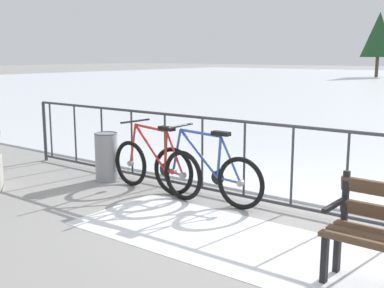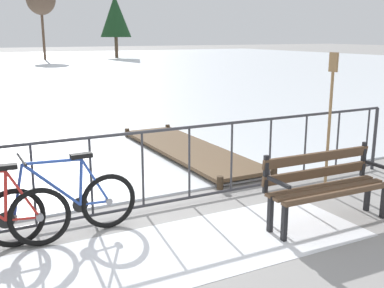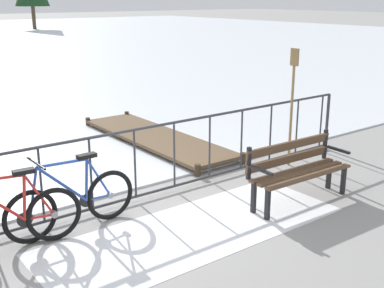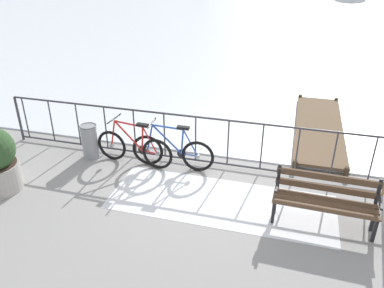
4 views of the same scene
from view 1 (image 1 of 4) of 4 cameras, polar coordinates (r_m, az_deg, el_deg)
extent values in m
plane|color=gray|center=(6.19, 8.73, -7.33)|extent=(160.00, 160.00, 0.00)
cube|color=white|center=(4.99, 6.62, -11.65)|extent=(3.95, 1.45, 0.01)
cylinder|color=#38383D|center=(5.95, 9.01, 2.34)|extent=(9.00, 0.04, 0.04)
cylinder|color=#38383D|center=(6.16, 8.75, -6.62)|extent=(9.00, 0.04, 0.04)
cylinder|color=#38383D|center=(9.06, -16.97, 1.41)|extent=(0.06, 0.06, 1.05)
cylinder|color=#38383D|center=(8.91, -16.31, 1.56)|extent=(0.03, 0.03, 0.97)
cylinder|color=#38383D|center=(8.38, -13.60, 1.16)|extent=(0.03, 0.03, 0.97)
cylinder|color=#38383D|center=(7.88, -10.55, 0.70)|extent=(0.03, 0.03, 0.97)
cylinder|color=#38383D|center=(7.41, -7.10, 0.18)|extent=(0.03, 0.03, 0.97)
cylinder|color=#38383D|center=(6.97, -3.19, -0.41)|extent=(0.03, 0.03, 0.97)
cylinder|color=#38383D|center=(6.56, 1.22, -1.08)|extent=(0.03, 0.03, 0.97)
cylinder|color=#38383D|center=(6.20, 6.19, -1.82)|extent=(0.03, 0.03, 0.97)
cylinder|color=#38383D|center=(5.89, 11.72, -2.63)|extent=(0.03, 0.03, 0.97)
cylinder|color=#38383D|center=(5.65, 17.80, -3.49)|extent=(0.03, 0.03, 0.97)
torus|color=black|center=(5.97, 5.74, -4.63)|extent=(0.66, 0.07, 0.66)
cylinder|color=gray|center=(5.97, 5.74, -4.63)|extent=(0.08, 0.06, 0.08)
torus|color=black|center=(6.54, -2.21, -3.23)|extent=(0.66, 0.07, 0.66)
cylinder|color=gray|center=(6.54, -2.21, -3.23)|extent=(0.08, 0.06, 0.08)
cylinder|color=#2D51B2|center=(6.06, 3.23, -1.58)|extent=(0.08, 0.04, 0.53)
cylinder|color=#2D51B2|center=(6.23, 0.80, -1.09)|extent=(0.61, 0.05, 0.59)
cylinder|color=#2D51B2|center=(6.17, 0.96, 1.30)|extent=(0.63, 0.05, 0.07)
cylinder|color=#2D51B2|center=(6.05, 4.37, -4.30)|extent=(0.34, 0.04, 0.05)
cylinder|color=#2D51B2|center=(5.97, 4.58, -1.87)|extent=(0.32, 0.04, 0.56)
cylinder|color=#2D51B2|center=(6.44, -1.79, -0.80)|extent=(0.16, 0.04, 0.59)
cube|color=black|center=(5.99, 3.42, 1.25)|extent=(0.24, 0.11, 0.05)
cylinder|color=black|center=(6.35, -1.36, 2.14)|extent=(0.04, 0.52, 0.03)
cylinder|color=black|center=(6.13, 3.04, -3.98)|extent=(0.18, 0.02, 0.18)
torus|color=black|center=(6.31, -1.09, -3.73)|extent=(0.66, 0.12, 0.66)
cylinder|color=gray|center=(6.31, -1.09, -3.73)|extent=(0.08, 0.07, 0.08)
torus|color=black|center=(7.06, -7.25, -2.28)|extent=(0.66, 0.12, 0.66)
cylinder|color=gray|center=(7.06, -7.25, -2.28)|extent=(0.08, 0.07, 0.08)
cylinder|color=red|center=(6.47, -3.11, -0.81)|extent=(0.08, 0.04, 0.53)
cylinder|color=red|center=(6.69, -4.99, -0.32)|extent=(0.61, 0.09, 0.59)
cylinder|color=red|center=(6.63, -4.91, 1.90)|extent=(0.63, 0.09, 0.07)
cylinder|color=red|center=(6.43, -2.17, -3.39)|extent=(0.34, 0.06, 0.05)
cylinder|color=red|center=(6.35, -2.05, -1.10)|extent=(0.32, 0.06, 0.56)
cylinder|color=red|center=(6.96, -6.97, -0.03)|extent=(0.16, 0.05, 0.59)
cube|color=black|center=(6.40, -3.00, 1.84)|extent=(0.25, 0.12, 0.05)
cylinder|color=black|center=(6.86, -6.69, 2.70)|extent=(0.08, 0.52, 0.03)
cylinder|color=black|center=(6.54, -3.21, -3.06)|extent=(0.18, 0.04, 0.18)
cube|color=black|center=(4.26, 15.36, -12.81)|extent=(0.05, 0.06, 0.44)
cube|color=black|center=(4.49, 16.76, -11.67)|extent=(0.05, 0.06, 0.44)
cube|color=black|center=(4.45, 17.65, -5.85)|extent=(0.05, 0.05, 0.45)
cube|color=black|center=(4.23, 16.37, -6.97)|extent=(0.05, 0.40, 0.04)
cylinder|color=gray|center=(7.40, -10.05, -1.53)|extent=(0.34, 0.34, 0.72)
torus|color=#545558|center=(7.34, -10.14, 1.22)|extent=(0.35, 0.35, 0.02)
cylinder|color=brown|center=(44.14, 21.00, 9.19)|extent=(0.27, 0.27, 2.85)
cone|color=#1E4723|center=(44.17, 21.19, 11.95)|extent=(2.88, 2.88, 3.69)
camera|label=2|loc=(4.54, -54.46, 10.70)|focal=43.27mm
camera|label=3|loc=(5.82, -58.53, 14.57)|focal=46.22mm
camera|label=4|loc=(2.98, -111.73, 43.69)|focal=36.12mm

